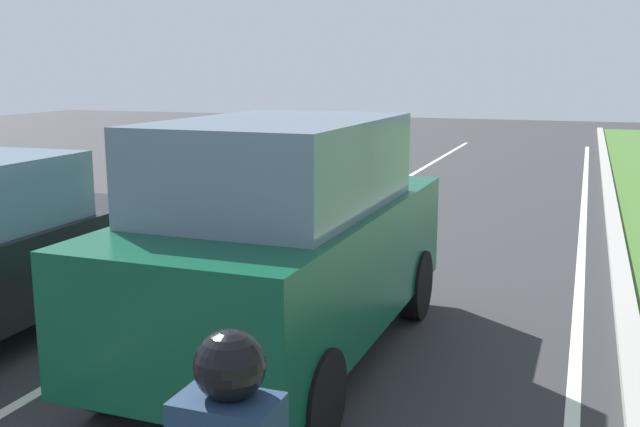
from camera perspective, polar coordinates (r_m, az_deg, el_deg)
ground_plane at (r=12.61m, az=3.24°, el=-1.25°), size 60.00×60.00×0.00m
lane_line_center at (r=12.82m, az=0.24°, el=-1.00°), size 0.12×32.00×0.01m
lane_line_right_edge at (r=12.09m, az=19.80°, el=-2.42°), size 0.12×32.00×0.01m
curb_right at (r=12.09m, az=22.18°, el=-2.31°), size 0.24×48.00×0.12m
car_suv_ahead at (r=6.76m, az=-2.70°, el=-2.00°), size 2.02×4.52×2.28m
car_hatchback_far at (r=13.35m, az=-5.98°, el=3.25°), size 1.82×3.75×1.78m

